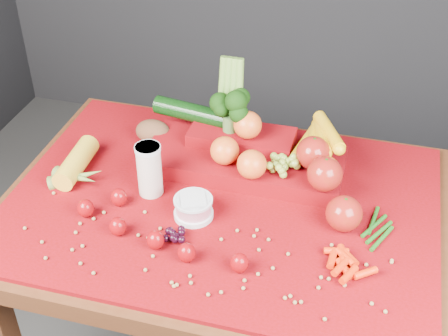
% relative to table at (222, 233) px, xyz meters
% --- Properties ---
extents(table, '(1.10, 0.80, 0.75)m').
position_rel_table_xyz_m(table, '(0.00, 0.00, 0.00)').
color(table, '#391C0D').
rests_on(table, ground).
extents(red_cloth, '(1.05, 0.75, 0.01)m').
position_rel_table_xyz_m(red_cloth, '(0.00, 0.00, 0.10)').
color(red_cloth, maroon).
rests_on(red_cloth, table).
extents(milk_glass, '(0.06, 0.06, 0.14)m').
position_rel_table_xyz_m(milk_glass, '(-0.18, -0.01, 0.18)').
color(milk_glass, beige).
rests_on(milk_glass, red_cloth).
extents(yogurt_bowl, '(0.10, 0.10, 0.05)m').
position_rel_table_xyz_m(yogurt_bowl, '(-0.05, -0.07, 0.13)').
color(yogurt_bowl, silver).
rests_on(yogurt_bowl, red_cloth).
extents(strawberry_scatter, '(0.44, 0.18, 0.05)m').
position_rel_table_xyz_m(strawberry_scatter, '(-0.13, -0.17, 0.13)').
color(strawberry_scatter, '#950D07').
rests_on(strawberry_scatter, red_cloth).
extents(dark_grape_cluster, '(0.06, 0.05, 0.03)m').
position_rel_table_xyz_m(dark_grape_cluster, '(-0.07, -0.16, 0.12)').
color(dark_grape_cluster, black).
rests_on(dark_grape_cluster, red_cloth).
extents(soybean_scatter, '(0.84, 0.24, 0.01)m').
position_rel_table_xyz_m(soybean_scatter, '(0.00, -0.20, 0.11)').
color(soybean_scatter, olive).
rests_on(soybean_scatter, red_cloth).
extents(corn_ear, '(0.19, 0.24, 0.06)m').
position_rel_table_xyz_m(corn_ear, '(-0.39, -0.01, 0.13)').
color(corn_ear, yellow).
rests_on(corn_ear, red_cloth).
extents(potato, '(0.10, 0.07, 0.07)m').
position_rel_table_xyz_m(potato, '(-0.26, 0.20, 0.14)').
color(potato, '#51331F').
rests_on(potato, red_cloth).
extents(baby_carrot_pile, '(0.17, 0.17, 0.03)m').
position_rel_table_xyz_m(baby_carrot_pile, '(0.34, -0.15, 0.12)').
color(baby_carrot_pile, red).
rests_on(baby_carrot_pile, red_cloth).
extents(green_bean_pile, '(0.14, 0.12, 0.01)m').
position_rel_table_xyz_m(green_bean_pile, '(0.38, -0.01, 0.11)').
color(green_bean_pile, '#175513').
rests_on(green_bean_pile, red_cloth).
extents(produce_mound, '(0.61, 0.37, 0.27)m').
position_rel_table_xyz_m(produce_mound, '(0.05, 0.15, 0.17)').
color(produce_mound, maroon).
rests_on(produce_mound, red_cloth).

